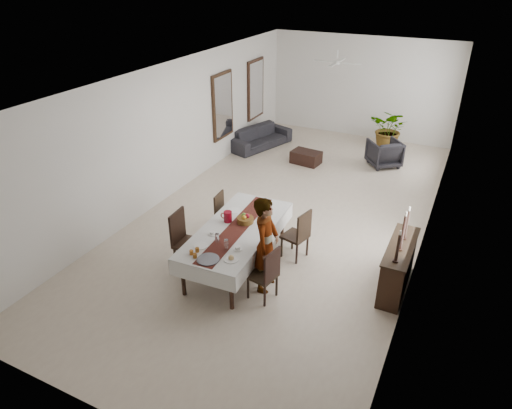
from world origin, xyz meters
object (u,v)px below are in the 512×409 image
at_px(dining_table_top, 237,230).
at_px(woman, 266,245).
at_px(sideboard_body, 398,268).
at_px(red_pitcher, 228,217).
at_px(sofa, 260,137).

height_order(dining_table_top, woman, woman).
bearing_deg(sideboard_body, woman, -154.80).
xyz_separation_m(dining_table_top, red_pitcher, (-0.27, 0.15, 0.14)).
bearing_deg(red_pitcher, sofa, 109.82).
distance_m(dining_table_top, sofa, 6.39).
distance_m(dining_table_top, sideboard_body, 2.96).
relative_size(woman, sofa, 0.84).
xyz_separation_m(red_pitcher, sideboard_body, (3.15, 0.46, -0.48)).
bearing_deg(sofa, sideboard_body, -116.23).
distance_m(red_pitcher, sideboard_body, 3.21).
relative_size(sideboard_body, sofa, 0.68).
xyz_separation_m(dining_table_top, sofa, (-2.35, 5.92, -0.46)).
bearing_deg(dining_table_top, red_pitcher, 149.04).
relative_size(red_pitcher, sofa, 0.10).
bearing_deg(dining_table_top, sideboard_body, 9.08).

